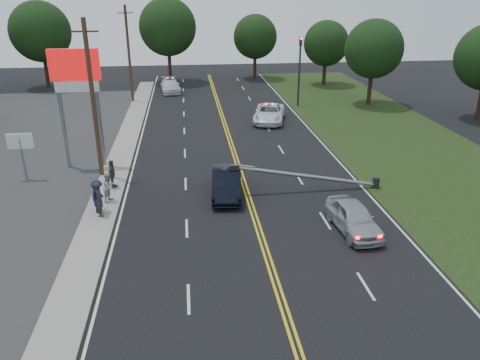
{
  "coord_description": "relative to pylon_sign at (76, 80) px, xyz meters",
  "views": [
    {
      "loc": [
        -3.46,
        -17.69,
        11.59
      ],
      "look_at": [
        -0.66,
        6.14,
        1.7
      ],
      "focal_mm": 35.0,
      "sensor_mm": 36.0,
      "label": 1
    }
  ],
  "objects": [
    {
      "name": "tree_9",
      "position": [
        26.45,
        15.76,
        -0.23
      ],
      "size": [
        5.98,
        5.98,
        8.77
      ],
      "color": "black",
      "rests_on": "ground"
    },
    {
      "name": "bystander_a",
      "position": [
        2.19,
        -8.15,
        -4.91
      ],
      "size": [
        0.65,
        0.81,
        1.93
      ],
      "primitive_type": "imported",
      "rotation": [
        0.0,
        0.0,
        1.88
      ],
      "color": "#28272F",
      "rests_on": "sidewalk"
    },
    {
      "name": "bystander_d",
      "position": [
        2.34,
        -4.29,
        -4.99
      ],
      "size": [
        0.56,
        1.08,
        1.77
      ],
      "primitive_type": "imported",
      "rotation": [
        0.0,
        0.0,
        1.44
      ],
      "color": "#524642",
      "rests_on": "sidewalk"
    },
    {
      "name": "emergency_a",
      "position": [
        14.69,
        10.19,
        -5.21
      ],
      "size": [
        3.95,
        6.14,
        1.57
      ],
      "primitive_type": "imported",
      "rotation": [
        0.0,
        0.0,
        -0.25
      ],
      "color": "white",
      "rests_on": "ground"
    },
    {
      "name": "emergency_b",
      "position": [
        5.29,
        24.76,
        -5.24
      ],
      "size": [
        2.65,
        5.38,
        1.5
      ],
      "primitive_type": "imported",
      "rotation": [
        0.0,
        0.0,
        0.11
      ],
      "color": "silver",
      "rests_on": "ground"
    },
    {
      "name": "bystander_b",
      "position": [
        2.44,
        -6.29,
        -5.01
      ],
      "size": [
        0.93,
        1.03,
        1.73
      ],
      "primitive_type": "imported",
      "rotation": [
        0.0,
        0.0,
        1.17
      ],
      "color": "#A3A4A8",
      "rests_on": "sidewalk"
    },
    {
      "name": "utility_pole_far",
      "position": [
        1.3,
        20.0,
        -0.91
      ],
      "size": [
        1.6,
        0.28,
        10.0
      ],
      "color": "#382619",
      "rests_on": "ground"
    },
    {
      "name": "pylon_sign",
      "position": [
        0.0,
        0.0,
        0.0
      ],
      "size": [
        3.2,
        0.35,
        8.0
      ],
      "color": "gray",
      "rests_on": "ground"
    },
    {
      "name": "waiting_sedan",
      "position": [
        15.29,
        -11.22,
        -5.25
      ],
      "size": [
        2.11,
        4.5,
        1.49
      ],
      "primitive_type": "imported",
      "rotation": [
        0.0,
        0.0,
        0.08
      ],
      "color": "#AFB2B8",
      "rests_on": "ground"
    },
    {
      "name": "tree_5",
      "position": [
        -10.03,
        29.64,
        0.67
      ],
      "size": [
        7.21,
        7.21,
        10.28
      ],
      "color": "black",
      "rests_on": "ground"
    },
    {
      "name": "tree_8",
      "position": [
        24.81,
        27.11,
        -0.85
      ],
      "size": [
        5.59,
        5.59,
        7.95
      ],
      "color": "black",
      "rests_on": "ground"
    },
    {
      "name": "small_sign",
      "position": [
        -3.5,
        -2.0,
        -3.66
      ],
      "size": [
        1.6,
        0.14,
        3.1
      ],
      "color": "gray",
      "rests_on": "ground"
    },
    {
      "name": "traffic_signal",
      "position": [
        18.8,
        16.0,
        -1.79
      ],
      "size": [
        0.28,
        0.41,
        7.05
      ],
      "color": "#2D2D30",
      "rests_on": "ground"
    },
    {
      "name": "centerline_yellow",
      "position": [
        10.5,
        -4.0,
        -5.99
      ],
      "size": [
        0.36,
        80.0,
        0.0
      ],
      "primitive_type": "cube",
      "color": "gold",
      "rests_on": "ground"
    },
    {
      "name": "tree_7",
      "position": [
        16.65,
        32.65,
        -0.49
      ],
      "size": [
        5.82,
        5.82,
        8.43
      ],
      "color": "black",
      "rests_on": "ground"
    },
    {
      "name": "sidewalk",
      "position": [
        2.1,
        -4.0,
        -5.94
      ],
      "size": [
        1.8,
        70.0,
        0.12
      ],
      "primitive_type": "cube",
      "color": "gray",
      "rests_on": "ground"
    },
    {
      "name": "ground",
      "position": [
        10.5,
        -14.0,
        -6.0
      ],
      "size": [
        120.0,
        120.0,
        0.0
      ],
      "primitive_type": "plane",
      "color": "black",
      "rests_on": "ground"
    },
    {
      "name": "fallen_streetlight",
      "position": [
        14.69,
        -6.0,
        -5.08
      ],
      "size": [
        9.36,
        0.44,
        1.91
      ],
      "color": "#2D2D30",
      "rests_on": "ground"
    },
    {
      "name": "utility_pole_mid",
      "position": [
        1.3,
        -2.0,
        -0.91
      ],
      "size": [
        1.6,
        0.28,
        10.0
      ],
      "color": "#382619",
      "rests_on": "ground"
    },
    {
      "name": "tree_6",
      "position": [
        5.17,
        31.1,
        0.96
      ],
      "size": [
        7.21,
        7.21,
        10.58
      ],
      "color": "black",
      "rests_on": "ground"
    },
    {
      "name": "bystander_c",
      "position": [
        2.04,
        -7.73,
        -4.94
      ],
      "size": [
        0.91,
        1.32,
        1.88
      ],
      "primitive_type": "imported",
      "rotation": [
        0.0,
        0.0,
        1.38
      ],
      "color": "#191B3F",
      "rests_on": "sidewalk"
    },
    {
      "name": "grass_verge",
      "position": [
        24.0,
        -4.0,
        -5.99
      ],
      "size": [
        12.0,
        80.0,
        0.01
      ],
      "primitive_type": "cube",
      "color": "black",
      "rests_on": "ground"
    },
    {
      "name": "crashed_sedan",
      "position": [
        9.25,
        -6.01,
        -5.2
      ],
      "size": [
        2.1,
        4.96,
        1.59
      ],
      "primitive_type": "imported",
      "rotation": [
        0.0,
        0.0,
        -0.09
      ],
      "color": "black",
      "rests_on": "ground"
    }
  ]
}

